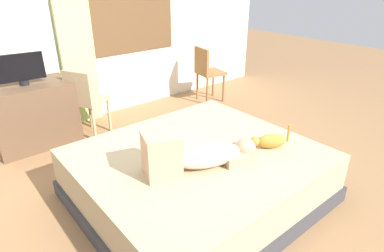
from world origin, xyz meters
TOP-DOWN VIEW (x-y plane):
  - ground_plane at (0.00, 0.00)m, footprint 16.00×16.00m
  - back_wall_with_window at (0.02, 2.36)m, footprint 6.40×0.14m
  - bed at (-0.07, -0.07)m, footprint 1.99×1.78m
  - person_lying at (-0.23, -0.23)m, footprint 0.93×0.51m
  - cat at (0.47, -0.40)m, footprint 0.32×0.23m
  - desk at (-0.86, 1.96)m, footprint 0.90×0.56m
  - tv_monitor at (-0.88, 1.96)m, footprint 0.48×0.10m
  - cup at (-0.63, 2.17)m, footprint 0.07×0.07m
  - chair_by_desk at (-0.31, 1.74)m, footprint 0.51×0.51m
  - chair_spare at (1.66, 1.74)m, footprint 0.44×0.44m
  - curtain_left at (-0.13, 2.24)m, footprint 0.44×0.06m

SIDE VIEW (x-z plane):
  - ground_plane at x=0.00m, z-range 0.00..0.00m
  - bed at x=-0.07m, z-range 0.00..0.47m
  - desk at x=-0.86m, z-range 0.00..0.74m
  - chair_by_desk at x=-0.31m, z-range 0.08..0.94m
  - chair_spare at x=1.66m, z-range 0.08..0.94m
  - cat at x=0.47m, z-range 0.43..0.64m
  - person_lying at x=-0.23m, z-range 0.41..0.75m
  - cup at x=-0.63m, z-range 0.74..0.84m
  - tv_monitor at x=-0.88m, z-range 0.75..1.10m
  - curtain_left at x=-0.13m, z-range 0.00..2.40m
  - back_wall_with_window at x=0.02m, z-range 0.00..2.90m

